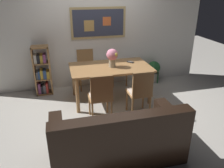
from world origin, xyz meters
The scene contains 12 objects.
ground_plane centered at (0.00, 0.00, 0.00)m, with size 12.00×12.00×0.00m, color #B7B2A8.
wall_back_with_painting centered at (0.00, 1.32, 1.30)m, with size 5.20×0.14×2.60m.
dining_table centered at (0.12, 0.39, 0.66)m, with size 1.64×0.95×0.75m.
dining_chair_near_left centered at (-0.24, -0.39, 0.54)m, with size 0.40×0.41×0.91m.
dining_chair_far_right centered at (0.50, 1.22, 0.54)m, with size 0.40×0.41×0.91m.
dining_chair_near_right centered at (0.49, -0.40, 0.54)m, with size 0.40×0.41×0.91m.
dining_chair_far_left centered at (-0.28, 1.18, 0.54)m, with size 0.40×0.41×0.91m.
leather_couch centered at (-0.22, -1.40, 0.31)m, with size 1.80×0.84×0.84m.
bookshelf centered at (-1.27, 1.05, 0.51)m, with size 0.36×0.28×1.10m.
potted_ivy centered at (1.43, 1.09, 0.28)m, with size 0.32×0.32×0.55m.
flower_vase centered at (0.15, 0.36, 0.97)m, with size 0.24×0.23×0.37m.
tv_remote centered at (0.60, 0.53, 0.76)m, with size 0.14×0.14×0.02m.
Camera 1 is at (-0.91, -3.82, 2.25)m, focal length 35.78 mm.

